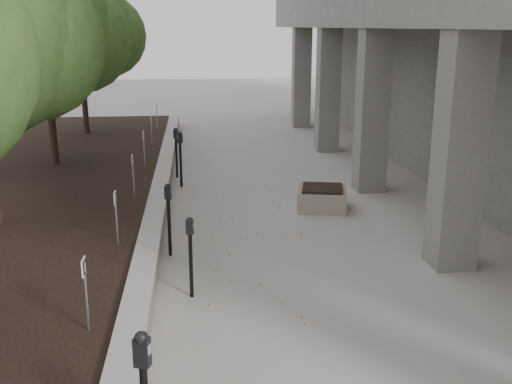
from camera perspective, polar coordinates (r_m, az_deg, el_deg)
retaining_wall at (r=12.91m, az=-9.43°, el=-1.67°), size 0.39×26.00×0.50m
crabapple_tree_4 at (r=16.79m, az=-19.48°, el=11.60°), size 4.60×4.00×5.44m
crabapple_tree_5 at (r=21.68m, az=-16.46°, el=12.56°), size 4.60×4.00×5.44m
parking_sign_3 at (r=7.64m, az=-15.99°, el=-9.49°), size 0.04×0.22×0.96m
parking_sign_4 at (r=10.41m, az=-13.25°, el=-2.52°), size 0.04×0.22×0.96m
parking_sign_5 at (r=13.27m, az=-11.69°, el=1.50°), size 0.04×0.22×0.96m
parking_sign_6 at (r=16.19m, az=-10.69°, el=4.08°), size 0.04×0.22×0.96m
parking_sign_7 at (r=19.13m, az=-9.99°, el=5.86°), size 0.04×0.22×0.96m
parking_sign_8 at (r=22.09m, az=-9.48°, el=7.17°), size 0.04×0.22×0.96m
parking_meter_2 at (r=9.14m, az=-6.28°, el=-6.27°), size 0.14×0.12×1.30m
parking_meter_3 at (r=10.81m, az=-8.35°, el=-2.67°), size 0.15×0.12×1.36m
parking_meter_4 at (r=15.49m, az=-7.25°, el=3.15°), size 0.17×0.15×1.46m
parking_meter_5 at (r=16.46m, az=-7.65°, el=3.75°), size 0.15×0.12×1.39m
planter_back at (r=13.70m, az=6.36°, el=-0.54°), size 1.29×1.29×0.51m
berry_scatter at (r=9.28m, az=0.05°, el=-10.13°), size 3.30×14.10×0.02m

